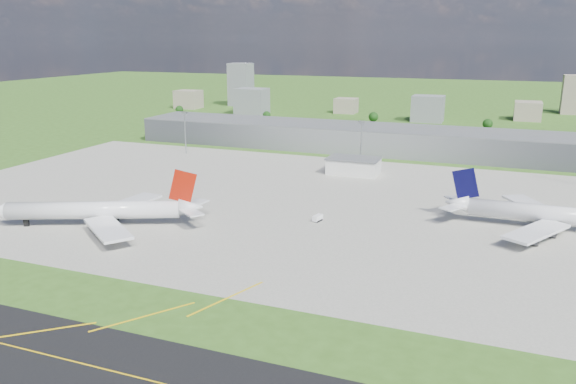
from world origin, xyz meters
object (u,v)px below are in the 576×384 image
(tug_yellow, at_px, (154,205))
(van_white_far, at_px, (562,219))
(airliner_blue_quad, at_px, (564,216))
(airliner_red_twin, at_px, (102,211))
(van_white_near, at_px, (318,218))

(tug_yellow, bearing_deg, van_white_far, -40.37)
(airliner_blue_quad, xyz_separation_m, tug_yellow, (-158.15, -28.26, -5.00))
(tug_yellow, height_order, van_white_far, van_white_far)
(airliner_red_twin, distance_m, airliner_blue_quad, 171.61)
(airliner_blue_quad, bearing_deg, van_white_near, -166.33)
(airliner_red_twin, height_order, van_white_near, airliner_red_twin)
(airliner_blue_quad, distance_m, van_white_near, 90.46)
(airliner_red_twin, relative_size, van_white_near, 14.58)
(airliner_blue_quad, xyz_separation_m, van_white_far, (0.88, 10.93, -4.59))
(airliner_red_twin, bearing_deg, van_white_far, 179.16)
(van_white_far, bearing_deg, airliner_red_twin, -172.80)
(van_white_near, bearing_deg, van_white_far, -55.86)
(tug_yellow, relative_size, van_white_near, 0.77)
(airliner_blue_quad, bearing_deg, airliner_red_twin, -161.30)
(tug_yellow, distance_m, van_white_far, 163.78)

